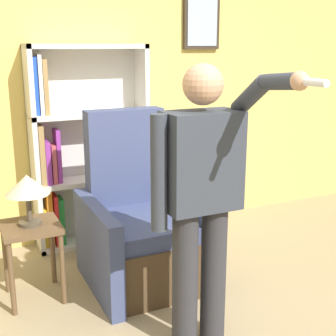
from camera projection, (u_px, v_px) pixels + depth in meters
wall_back at (102, 84)px, 4.17m from camera, size 8.00×0.11×2.80m
bookcase at (80, 151)px, 4.06m from camera, size 1.01×0.28×1.75m
armchair at (139, 232)px, 3.52m from camera, size 0.80×0.89×1.27m
person_standing at (202, 193)px, 2.59m from camera, size 0.57×0.78×1.65m
side_table at (32, 239)px, 3.21m from camera, size 0.39×0.39×0.55m
table_lamp at (27, 187)px, 3.12m from camera, size 0.30×0.30×0.35m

